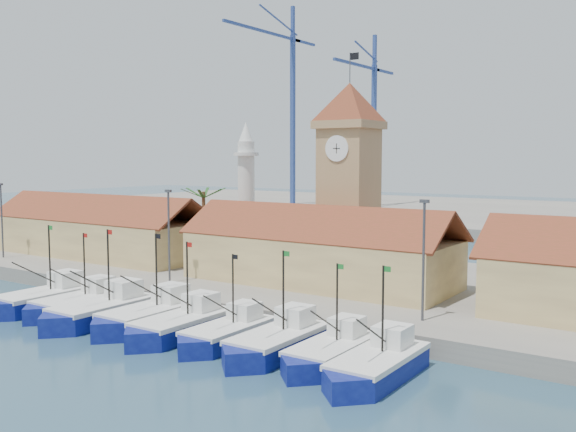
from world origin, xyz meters
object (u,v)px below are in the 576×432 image
Objects in this scene: clock_tower at (349,173)px; minaret at (246,190)px; boat_0 at (42,301)px; boat_4 at (180,327)px.

minaret is (-15.00, 2.00, -2.23)m from clock_tower.
boat_0 is at bearing -96.49° from minaret.
minaret is at bearing 172.39° from clock_tower.
minaret is at bearing 83.51° from boat_0.
minaret is at bearing 117.77° from boat_4.
boat_4 is at bearing 1.73° from boat_0.
boat_4 is 26.10m from clock_tower.
clock_tower is 1.39× the size of minaret.
boat_0 is 27.68m from minaret.
boat_0 is 0.65× the size of minaret.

